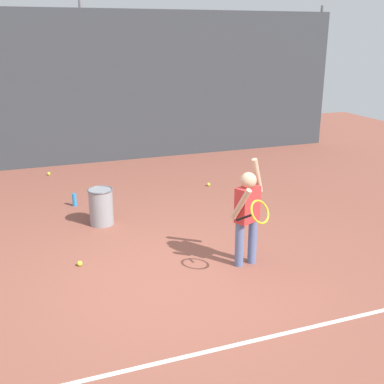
% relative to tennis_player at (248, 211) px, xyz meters
% --- Properties ---
extents(ground_plane, '(20.00, 20.00, 0.00)m').
position_rel_tennis_player_xyz_m(ground_plane, '(-1.04, -0.10, -0.73)').
color(ground_plane, brown).
extents(court_line_baseline, '(9.00, 0.05, 0.00)m').
position_rel_tennis_player_xyz_m(court_line_baseline, '(-1.04, -1.45, -0.72)').
color(court_line_baseline, white).
rests_on(court_line_baseline, ground).
extents(back_fence_windscreen, '(12.03, 0.08, 3.27)m').
position_rel_tennis_player_xyz_m(back_fence_windscreen, '(-1.04, 5.75, 0.91)').
color(back_fence_windscreen, '#383D42').
rests_on(back_fence_windscreen, ground).
extents(fence_post_1, '(0.09, 0.09, 3.42)m').
position_rel_tennis_player_xyz_m(fence_post_1, '(-1.04, 5.81, 0.99)').
color(fence_post_1, slate).
rests_on(fence_post_1, ground).
extents(fence_post_2, '(0.09, 0.09, 3.42)m').
position_rel_tennis_player_xyz_m(fence_post_2, '(4.83, 5.81, 0.99)').
color(fence_post_2, slate).
rests_on(fence_post_2, ground).
extents(tennis_player, '(0.53, 0.78, 1.35)m').
position_rel_tennis_player_xyz_m(tennis_player, '(0.00, 0.00, 0.00)').
color(tennis_player, slate).
rests_on(tennis_player, ground).
extents(ball_hopper, '(0.38, 0.38, 0.56)m').
position_rel_tennis_player_xyz_m(ball_hopper, '(-1.46, 1.98, -0.44)').
color(ball_hopper, gray).
rests_on(ball_hopper, ground).
extents(water_bottle, '(0.07, 0.07, 0.22)m').
position_rel_tennis_player_xyz_m(water_bottle, '(-1.76, 2.94, -0.62)').
color(water_bottle, '#268CD8').
rests_on(water_bottle, ground).
extents(tennis_ball_0, '(0.07, 0.07, 0.07)m').
position_rel_tennis_player_xyz_m(tennis_ball_0, '(-1.97, 0.68, -0.69)').
color(tennis_ball_0, '#CCE033').
rests_on(tennis_ball_0, ground).
extents(tennis_ball_1, '(0.07, 0.07, 0.07)m').
position_rel_tennis_player_xyz_m(tennis_ball_1, '(0.78, 3.19, -0.69)').
color(tennis_ball_1, '#CCE033').
rests_on(tennis_ball_1, ground).
extents(tennis_ball_3, '(0.07, 0.07, 0.07)m').
position_rel_tennis_player_xyz_m(tennis_ball_3, '(-2.03, 5.00, -0.69)').
color(tennis_ball_3, '#CCE033').
rests_on(tennis_ball_3, ground).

